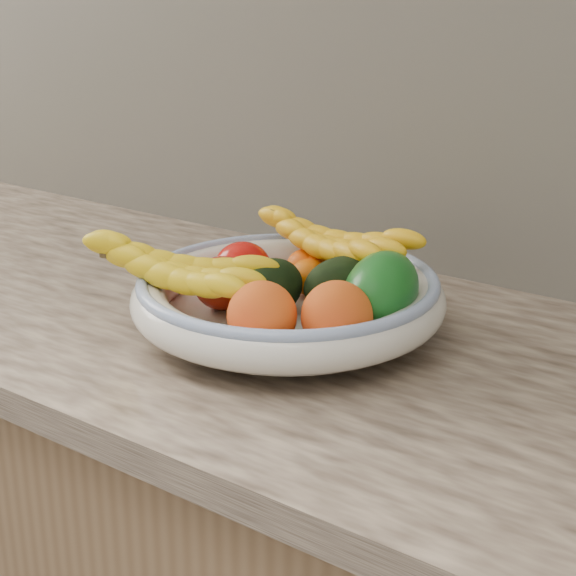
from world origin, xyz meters
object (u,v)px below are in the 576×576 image
(green_mango, at_px, (381,290))
(banana_bunch_back, at_px, (328,247))
(fruit_bowl, at_px, (288,297))
(banana_bunch_front, at_px, (172,274))

(green_mango, xyz_separation_m, banana_bunch_back, (-0.13, 0.08, 0.01))
(fruit_bowl, distance_m, banana_bunch_back, 0.11)
(fruit_bowl, bearing_deg, banana_bunch_front, -139.57)
(banana_bunch_back, xyz_separation_m, banana_bunch_front, (-0.10, -0.19, -0.01))
(green_mango, relative_size, banana_bunch_back, 0.48)
(green_mango, height_order, banana_bunch_back, green_mango)
(fruit_bowl, xyz_separation_m, banana_bunch_back, (-0.01, 0.10, 0.04))
(fruit_bowl, bearing_deg, banana_bunch_back, 93.11)
(banana_bunch_back, bearing_deg, fruit_bowl, -76.99)
(banana_bunch_back, bearing_deg, banana_bunch_front, -108.46)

